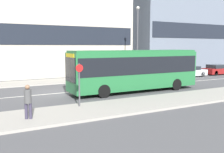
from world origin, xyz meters
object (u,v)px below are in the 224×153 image
street_lamp (138,35)px  parked_car_2 (217,70)px  city_bus (135,68)px  parked_car_1 (190,72)px  pedestrian_near_stop (28,100)px  bus_stop_sign (79,81)px  parked_car_0 (154,73)px

street_lamp → parked_car_2: bearing=-8.2°
city_bus → parked_car_2: 17.08m
parked_car_1 → pedestrian_near_stop: size_ratio=2.44×
parked_car_2 → bus_stop_sign: (-22.06, -8.62, 1.00)m
parked_car_0 → bus_stop_sign: 14.83m
pedestrian_near_stop → parked_car_1: bearing=-131.3°
parked_car_0 → parked_car_2: 10.07m
parked_car_1 → street_lamp: 7.90m
city_bus → pedestrian_near_stop: (-9.01, -4.46, -0.83)m
pedestrian_near_stop → street_lamp: bearing=-117.3°
parked_car_0 → bus_stop_sign: bearing=-144.2°
parked_car_2 → street_lamp: size_ratio=0.49×
city_bus → parked_car_0: size_ratio=2.36×
city_bus → bus_stop_sign: size_ratio=4.29×
parked_car_1 → bus_stop_sign: (-17.19, -8.52, 1.01)m
parked_car_1 → bus_stop_sign: bus_stop_sign is taller
parked_car_2 → pedestrian_near_stop: (-25.15, -9.88, 0.46)m
city_bus → bus_stop_sign: (-5.92, -3.20, -0.30)m
parked_car_1 → parked_car_2: 4.88m
parked_car_2 → street_lamp: bearing=171.8°
parked_car_0 → bus_stop_sign: bus_stop_sign is taller
city_bus → street_lamp: 9.05m
bus_stop_sign → city_bus: bearing=28.4°
city_bus → parked_car_0: 8.27m
parked_car_0 → pedestrian_near_stop: bearing=-146.7°
parked_car_2 → pedestrian_near_stop: size_ratio=2.34×
bus_stop_sign → street_lamp: (10.77, 10.24, 3.27)m
parked_car_0 → parked_car_2: size_ratio=1.17×
pedestrian_near_stop → bus_stop_sign: 3.38m
parked_car_0 → street_lamp: size_ratio=0.58×
parked_car_1 → parked_car_2: size_ratio=1.04×
city_bus → parked_car_2: size_ratio=2.76×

